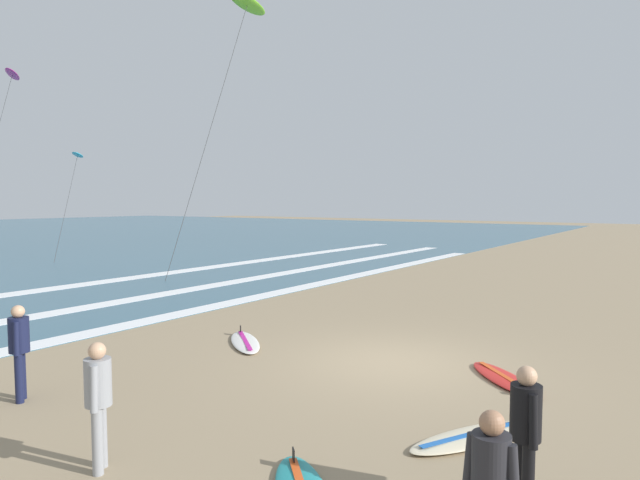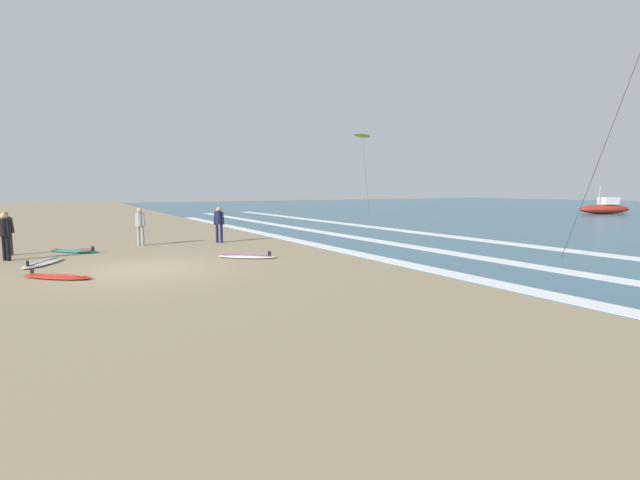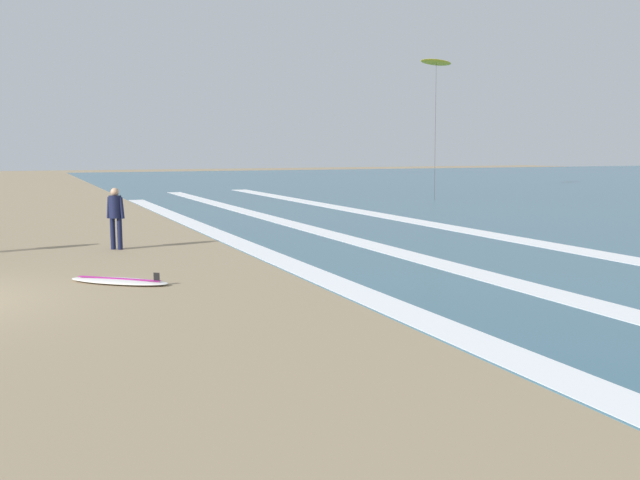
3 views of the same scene
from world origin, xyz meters
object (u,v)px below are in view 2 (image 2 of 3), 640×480
Objects in this scene: surfer_foreground_main at (5,232)px; surfboard_left_pile at (247,257)px; offshore_boat at (605,208)px; surfer_mid_group at (219,221)px; surfboard_right_spare at (75,251)px; surfboard_near_water at (43,263)px; surfboard_foreground_flat at (57,276)px; kite_yellow_high_right at (362,136)px; surfer_background_far at (140,223)px; surfer_right_near at (6,229)px.

surfboard_left_pile is (3.52, 7.14, -0.91)m from surfer_foreground_main.
surfer_mid_group is at bearing -84.82° from offshore_boat.
offshore_boat is at bearing 94.73° from surfboard_right_spare.
offshore_boat is at bearing 97.85° from surfboard_near_water.
kite_yellow_high_right is (-26.94, 29.63, 8.16)m from surfboard_foreground_flat.
surfer_foreground_main reaches higher than surfboard_right_spare.
surfboard_near_water is (2.77, -6.66, -0.91)m from surfer_mid_group.
surfer_foreground_main is 0.15× the size of kite_yellow_high_right.
surfer_background_far is at bearing 153.63° from surfboard_foreground_flat.
surfer_mid_group reaches higher than surfboard_left_pile.
surfer_foreground_main is at bearing 3.29° from surfer_right_near.
surfboard_near_water is 39.37m from kite_yellow_high_right.
kite_yellow_high_right is at bearing 128.83° from surfboard_near_water.
surfer_mid_group is at bearing 99.54° from surfer_foreground_main.
surfboard_right_spare is (-1.14, 2.02, -0.91)m from surfer_foreground_main.
surfer_background_far is at bearing -52.03° from kite_yellow_high_right.
surfboard_foreground_flat is at bearing -48.48° from surfer_mid_group.
surfboard_right_spare is at bearing -53.44° from kite_yellow_high_right.
surfboard_right_spare is (0.16, -5.70, -0.91)m from surfer_mid_group.
surfboard_foreground_flat and surfboard_right_spare have the same top height.
kite_yellow_high_right reaches higher than surfboard_near_water.
surfboard_left_pile is 6.92m from surfboard_right_spare.
surfer_background_far is (-0.55, 4.60, 0.00)m from surfer_right_near.
offshore_boat is (-8.38, 39.86, 0.51)m from surfboard_left_pile.
surfer_right_near is 47.21m from offshore_boat.
surfer_background_far is at bearing -101.75° from surfer_mid_group.
surfer_right_near reaches higher than surfboard_right_spare.
surfer_mid_group is 39.45m from offshore_boat.
offshore_boat is (-6.33, 45.94, 0.51)m from surfboard_near_water.
surfboard_foreground_flat is 2.82m from surfboard_near_water.
surfer_right_near is 8.79m from surfboard_left_pile.
surfer_mid_group is 0.15× the size of kite_yellow_high_right.
surfer_foreground_main is at bearing -84.10° from offshore_boat.
offshore_boat reaches higher than surfer_background_far.
surfer_mid_group is 4.93m from surfboard_left_pile.
kite_yellow_high_right is (-21.26, 31.15, 7.25)m from surfer_right_near.
surfer_right_near is at bearing -85.81° from offshore_boat.
surfer_mid_group reaches higher than surfboard_foreground_flat.
surfer_foreground_main is at bearing -66.55° from surfer_background_far.
offshore_boat reaches higher than surfer_foreground_main.
surfer_mid_group is 0.80× the size of surfboard_left_pile.
surfer_background_far is 0.75× the size of surfboard_near_water.
surfer_foreground_main is at bearing -80.46° from surfer_mid_group.
surfboard_foreground_flat is at bearing 7.65° from surfboard_near_water.
surfer_background_far is at bearing 113.45° from surfer_foreground_main.
surfboard_left_pile is at bearing 25.57° from surfer_background_far.
surfer_mid_group reaches higher than surfboard_near_water.
kite_yellow_high_right is 25.10m from offshore_boat.
surfer_right_near is at bearing -55.68° from kite_yellow_high_right.
surfer_mid_group is (0.12, 7.80, 0.00)m from surfer_right_near.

